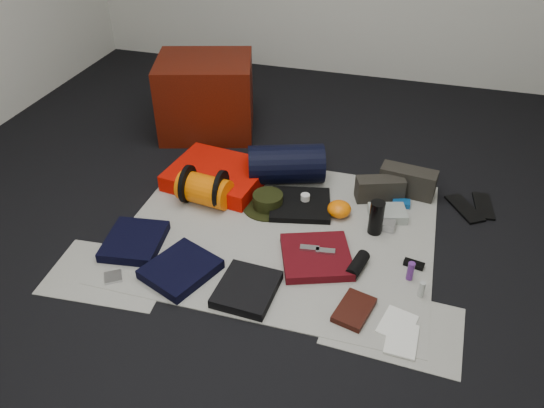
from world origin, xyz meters
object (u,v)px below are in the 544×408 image
(sleeping_pad, at_px, (217,175))
(paperback_book, at_px, (354,310))
(compact_camera, at_px, (384,225))
(navy_duffel, at_px, (286,164))
(red_cabinet, at_px, (206,96))
(stuff_sack, at_px, (204,190))
(water_bottle, at_px, (376,218))

(sleeping_pad, distance_m, paperback_book, 1.25)
(compact_camera, relative_size, paperback_book, 0.54)
(navy_duffel, bearing_deg, compact_camera, -45.01)
(red_cabinet, relative_size, paperback_book, 2.95)
(stuff_sack, relative_size, compact_camera, 2.58)
(navy_duffel, relative_size, water_bottle, 2.34)
(navy_duffel, distance_m, compact_camera, 0.70)
(paperback_book, bearing_deg, compact_camera, 99.02)
(red_cabinet, distance_m, water_bottle, 1.53)
(stuff_sack, xyz_separation_m, paperback_book, (0.95, -0.60, -0.07))
(sleeping_pad, relative_size, paperback_book, 2.60)
(red_cabinet, bearing_deg, sleeping_pad, -80.25)
(navy_duffel, height_order, water_bottle, navy_duffel)
(stuff_sack, distance_m, paperback_book, 1.12)
(red_cabinet, distance_m, sleeping_pad, 0.72)
(stuff_sack, bearing_deg, sleeping_pad, 91.40)
(stuff_sack, distance_m, navy_duffel, 0.52)
(sleeping_pad, relative_size, navy_duffel, 1.22)
(compact_camera, bearing_deg, navy_duffel, 158.94)
(navy_duffel, bearing_deg, red_cabinet, 125.70)
(red_cabinet, height_order, water_bottle, red_cabinet)
(sleeping_pad, bearing_deg, red_cabinet, 116.23)
(sleeping_pad, bearing_deg, compact_camera, -9.68)
(red_cabinet, relative_size, sleeping_pad, 1.14)
(red_cabinet, relative_size, water_bottle, 3.25)
(water_bottle, distance_m, paperback_book, 0.60)
(red_cabinet, xyz_separation_m, compact_camera, (1.32, -0.79, -0.23))
(water_bottle, bearing_deg, red_cabinet, 146.73)
(red_cabinet, relative_size, compact_camera, 5.43)
(water_bottle, distance_m, compact_camera, 0.10)
(water_bottle, xyz_separation_m, paperback_book, (-0.02, -0.59, -0.08))
(water_bottle, relative_size, compact_camera, 1.67)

